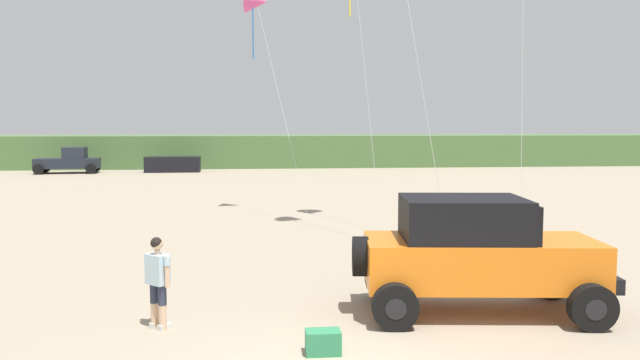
{
  "coord_description": "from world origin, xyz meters",
  "views": [
    {
      "loc": [
        -1.09,
        -8.6,
        3.64
      ],
      "look_at": [
        0.21,
        3.71,
        2.55
      ],
      "focal_mm": 35.01,
      "sensor_mm": 36.0,
      "label": 1
    }
  ],
  "objects_px": {
    "kite_red_delta": "(256,2)",
    "distant_pickup": "(69,161)",
    "person_watching": "(158,278)",
    "distant_sedan": "(173,164)",
    "jeep": "(477,252)",
    "cooler_box": "(323,342)"
  },
  "relations": [
    {
      "from": "kite_red_delta",
      "to": "distant_pickup",
      "type": "bearing_deg",
      "value": 121.5
    },
    {
      "from": "person_watching",
      "to": "kite_red_delta",
      "type": "xyz_separation_m",
      "value": [
        1.88,
        14.81,
        7.71
      ]
    },
    {
      "from": "distant_sedan",
      "to": "kite_red_delta",
      "type": "xyz_separation_m",
      "value": [
        6.47,
        -23.5,
        8.05
      ]
    },
    {
      "from": "distant_pickup",
      "to": "kite_red_delta",
      "type": "distance_m",
      "value": 28.15
    },
    {
      "from": "jeep",
      "to": "distant_sedan",
      "type": "height_order",
      "value": "jeep"
    },
    {
      "from": "jeep",
      "to": "distant_sedan",
      "type": "xyz_separation_m",
      "value": [
        -10.58,
        37.98,
        -0.6
      ]
    },
    {
      "from": "jeep",
      "to": "distant_pickup",
      "type": "xyz_separation_m",
      "value": [
        -18.26,
        37.56,
        -0.26
      ]
    },
    {
      "from": "jeep",
      "to": "kite_red_delta",
      "type": "xyz_separation_m",
      "value": [
        -4.11,
        14.48,
        7.45
      ]
    },
    {
      "from": "cooler_box",
      "to": "distant_pickup",
      "type": "distance_m",
      "value": 42.2
    },
    {
      "from": "cooler_box",
      "to": "distant_sedan",
      "type": "xyz_separation_m",
      "value": [
        -7.39,
        39.83,
        0.41
      ]
    },
    {
      "from": "cooler_box",
      "to": "kite_red_delta",
      "type": "bearing_deg",
      "value": 93.54
    },
    {
      "from": "distant_pickup",
      "to": "cooler_box",
      "type": "bearing_deg",
      "value": -69.08
    },
    {
      "from": "person_watching",
      "to": "distant_sedan",
      "type": "bearing_deg",
      "value": 96.84
    },
    {
      "from": "distant_sedan",
      "to": "cooler_box",
      "type": "bearing_deg",
      "value": -80.45
    },
    {
      "from": "distant_sedan",
      "to": "kite_red_delta",
      "type": "height_order",
      "value": "kite_red_delta"
    },
    {
      "from": "distant_pickup",
      "to": "kite_red_delta",
      "type": "relative_size",
      "value": 0.51
    },
    {
      "from": "person_watching",
      "to": "distant_sedan",
      "type": "relative_size",
      "value": 0.4
    },
    {
      "from": "distant_pickup",
      "to": "distant_sedan",
      "type": "height_order",
      "value": "distant_pickup"
    },
    {
      "from": "cooler_box",
      "to": "person_watching",
      "type": "bearing_deg",
      "value": 151.75
    },
    {
      "from": "person_watching",
      "to": "cooler_box",
      "type": "height_order",
      "value": "person_watching"
    },
    {
      "from": "cooler_box",
      "to": "distant_pickup",
      "type": "xyz_separation_m",
      "value": [
        -15.07,
        39.41,
        0.75
      ]
    },
    {
      "from": "kite_red_delta",
      "to": "cooler_box",
      "type": "bearing_deg",
      "value": -86.77
    }
  ]
}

